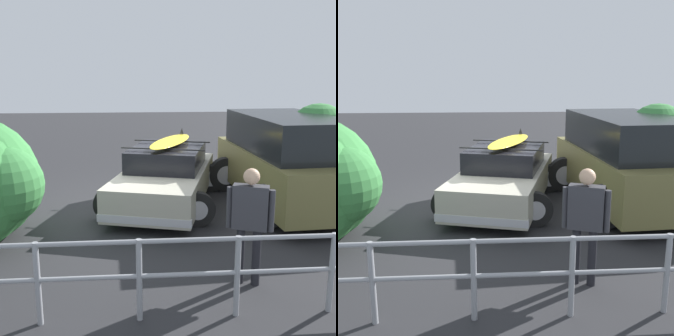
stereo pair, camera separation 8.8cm
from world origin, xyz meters
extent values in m
cube|color=#28282B|center=(0.00, 0.00, -0.01)|extent=(44.00, 44.00, 0.02)
cube|color=#B7B29E|center=(-0.72, 0.04, 0.49)|extent=(2.68, 4.21, 0.62)
cube|color=black|center=(-0.76, -0.11, 1.03)|extent=(1.93, 2.21, 0.45)
cube|color=silver|center=(-0.19, 1.88, 0.30)|extent=(1.66, 0.56, 0.14)
cube|color=silver|center=(-1.24, -1.80, 0.30)|extent=(1.66, 0.56, 0.14)
cylinder|color=black|center=(-1.20, 1.44, 0.33)|extent=(0.66, 0.18, 0.66)
cylinder|color=#B7B7BC|center=(-1.20, 1.44, 0.33)|extent=(0.36, 0.19, 0.36)
cylinder|color=black|center=(0.44, 0.97, 0.33)|extent=(0.66, 0.18, 0.66)
cylinder|color=#B7B7BC|center=(0.44, 0.97, 0.33)|extent=(0.36, 0.19, 0.36)
cylinder|color=black|center=(-1.87, -0.89, 0.33)|extent=(0.66, 0.18, 0.66)
cylinder|color=#B7B7BC|center=(-1.87, -0.89, 0.33)|extent=(0.36, 0.19, 0.36)
cylinder|color=black|center=(-0.23, -1.36, 0.33)|extent=(0.66, 0.18, 0.66)
cylinder|color=#B7B7BC|center=(-0.23, -1.36, 0.33)|extent=(0.36, 0.19, 0.36)
cylinder|color=black|center=(-0.62, 0.39, 1.29)|extent=(1.69, 0.51, 0.03)
cylinder|color=black|center=(-0.90, -0.61, 1.29)|extent=(1.69, 0.51, 0.03)
ellipsoid|color=yellow|center=(-0.85, -0.24, 1.35)|extent=(1.38, 2.25, 0.09)
cone|color=black|center=(-1.19, -1.05, 1.47)|extent=(0.10, 0.10, 0.14)
cube|color=brown|center=(-3.28, 0.32, 0.74)|extent=(2.15, 4.40, 0.94)
cube|color=black|center=(-3.28, 0.32, 1.58)|extent=(1.94, 3.44, 0.75)
cylinder|color=black|center=(-3.14, -1.92, 0.84)|extent=(0.76, 0.23, 0.75)
cylinder|color=black|center=(-2.41, 1.66, 0.42)|extent=(0.83, 0.22, 0.83)
cylinder|color=#B7B7BC|center=(-2.41, 1.66, 0.42)|extent=(0.46, 0.23, 0.46)
cylinder|color=black|center=(-4.16, -1.02, 0.42)|extent=(0.83, 0.22, 0.83)
cylinder|color=#B7B7BC|center=(-4.16, -1.02, 0.42)|extent=(0.46, 0.23, 0.46)
cylinder|color=black|center=(-2.24, -0.90, 0.42)|extent=(0.83, 0.22, 0.83)
cylinder|color=#B7B7BC|center=(-2.24, -0.90, 0.42)|extent=(0.46, 0.23, 0.46)
cylinder|color=black|center=(-1.65, 3.72, 0.40)|extent=(0.12, 0.12, 0.79)
cylinder|color=black|center=(-1.45, 3.64, 0.40)|extent=(0.12, 0.12, 0.79)
cube|color=#333338|center=(-1.55, 3.68, 1.09)|extent=(0.50, 0.34, 0.60)
sphere|color=#D6A884|center=(-1.55, 3.68, 1.51)|extent=(0.22, 0.22, 0.22)
cylinder|color=#333338|center=(-1.81, 3.78, 1.07)|extent=(0.08, 0.08, 0.56)
cylinder|color=#333338|center=(-1.30, 3.58, 1.07)|extent=(0.08, 0.08, 0.56)
cylinder|color=gray|center=(-2.35, 4.43, 0.50)|extent=(0.07, 0.07, 1.00)
cylinder|color=gray|center=(-1.21, 4.43, 0.50)|extent=(0.07, 0.07, 1.00)
cylinder|color=gray|center=(-0.08, 4.43, 0.50)|extent=(0.07, 0.07, 1.00)
cylinder|color=gray|center=(1.06, 4.42, 0.50)|extent=(0.07, 0.07, 1.00)
cylinder|color=gray|center=(0.49, 4.43, 0.97)|extent=(7.97, 0.07, 0.06)
cylinder|color=gray|center=(0.49, 4.43, 0.55)|extent=(7.97, 0.07, 0.06)
sphere|color=#387F3D|center=(2.08, 2.02, 1.02)|extent=(1.29, 1.29, 1.29)
sphere|color=#387F3D|center=(-4.22, -0.33, 1.44)|extent=(1.43, 1.43, 1.43)
camera|label=1|loc=(-0.04, 8.84, 2.82)|focal=45.00mm
camera|label=2|loc=(-0.13, 8.85, 2.82)|focal=45.00mm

